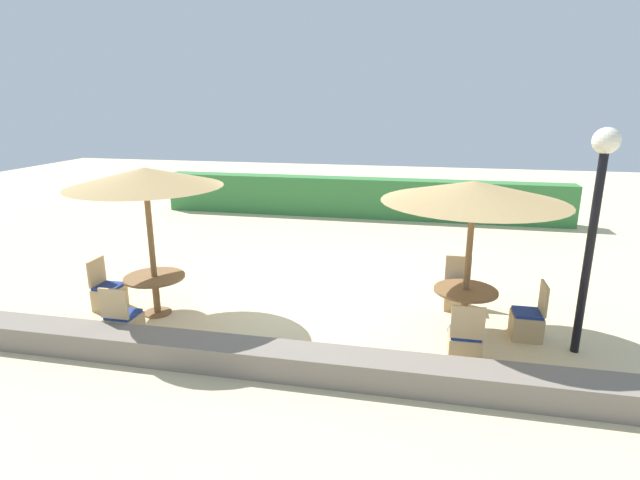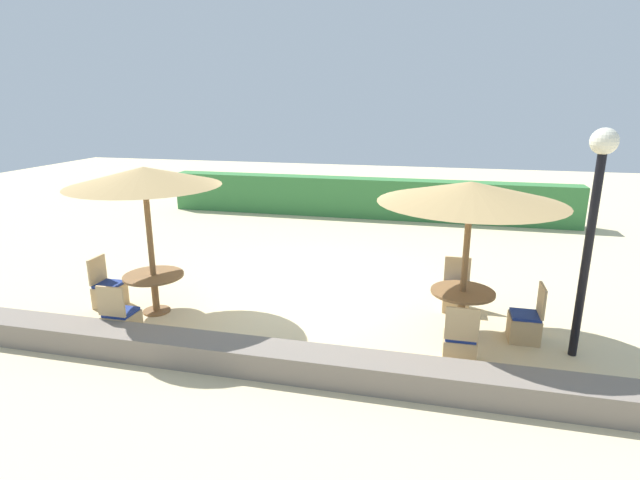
% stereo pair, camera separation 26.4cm
% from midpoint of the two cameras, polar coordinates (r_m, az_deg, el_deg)
% --- Properties ---
extents(ground_plane, '(40.00, 40.00, 0.00)m').
position_cam_midpoint_polar(ground_plane, '(9.95, -1.48, -5.92)').
color(ground_plane, beige).
extents(hedge_row, '(13.00, 0.70, 1.25)m').
position_cam_midpoint_polar(hedge_row, '(16.22, 4.06, 4.87)').
color(hedge_row, '#387A3D').
rests_on(hedge_row, ground_plane).
extents(stone_border, '(10.00, 0.56, 0.38)m').
position_cam_midpoint_polar(stone_border, '(7.19, -7.33, -13.34)').
color(stone_border, slate).
rests_on(stone_border, ground_plane).
extents(lamp_post, '(0.36, 0.36, 3.32)m').
position_cam_midpoint_polar(lamp_post, '(7.87, 28.30, 4.21)').
color(lamp_post, black).
rests_on(lamp_post, ground_plane).
extents(parasol_front_left, '(2.56, 2.56, 2.60)m').
position_cam_midpoint_polar(parasol_front_left, '(8.83, -20.19, 6.68)').
color(parasol_front_left, brown).
rests_on(parasol_front_left, ground_plane).
extents(round_table_front_left, '(1.04, 1.04, 0.70)m').
position_cam_midpoint_polar(round_table_front_left, '(9.28, -19.10, -4.82)').
color(round_table_front_left, brown).
rests_on(round_table_front_left, ground_plane).
extents(patio_chair_front_left_west, '(0.46, 0.46, 0.93)m').
position_cam_midpoint_polar(patio_chair_front_left_west, '(9.92, -23.71, -5.75)').
color(patio_chair_front_left_west, tan).
rests_on(patio_chair_front_left_west, ground_plane).
extents(patio_chair_front_left_south, '(0.46, 0.46, 0.93)m').
position_cam_midpoint_polar(patio_chair_front_left_south, '(8.59, -22.35, -8.91)').
color(patio_chair_front_left_south, tan).
rests_on(patio_chair_front_left_south, ground_plane).
extents(parasol_front_right, '(2.81, 2.81, 2.49)m').
position_cam_midpoint_polar(parasol_front_right, '(7.89, 16.28, 5.28)').
color(parasol_front_right, brown).
rests_on(parasol_front_right, ground_plane).
extents(round_table_front_right, '(1.00, 1.00, 0.75)m').
position_cam_midpoint_polar(round_table_front_right, '(8.37, 15.37, -6.57)').
color(round_table_front_right, brown).
rests_on(round_table_front_right, ground_plane).
extents(patio_chair_front_right_south, '(0.46, 0.46, 0.93)m').
position_cam_midpoint_polar(patio_chair_front_right_south, '(7.62, 15.22, -11.42)').
color(patio_chair_front_right_south, tan).
rests_on(patio_chair_front_right_south, ground_plane).
extents(patio_chair_front_right_north, '(0.46, 0.46, 0.93)m').
position_cam_midpoint_polar(patio_chair_front_right_north, '(9.43, 14.61, -5.99)').
color(patio_chair_front_right_north, tan).
rests_on(patio_chair_front_right_north, ground_plane).
extents(patio_chair_front_right_east, '(0.46, 0.46, 0.93)m').
position_cam_midpoint_polar(patio_chair_front_right_east, '(8.63, 21.82, -8.73)').
color(patio_chair_front_right_east, tan).
rests_on(patio_chair_front_right_east, ground_plane).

